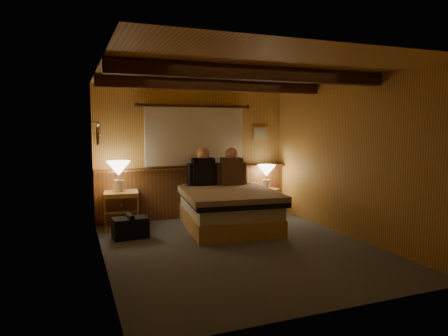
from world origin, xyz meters
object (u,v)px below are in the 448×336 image
nightstand_right (265,201)px  person_left (203,170)px  bed (228,208)px  lamp_left (119,170)px  person_right (232,169)px  lamp_right (266,172)px  duffel_bag (130,227)px  nightstand_left (121,209)px

nightstand_right → person_left: bearing=170.0°
bed → person_left: person_left is taller
lamp_left → person_right: size_ratio=0.73×
nightstand_right → lamp_right: size_ratio=1.13×
lamp_right → duffel_bag: 2.87m
nightstand_left → person_right: 2.04m
bed → lamp_left: 1.92m
person_left → person_right: person_left is taller
person_left → nightstand_right: bearing=8.5°
nightstand_left → duffel_bag: 0.72m
person_left → person_right: (0.50, -0.11, -0.00)m
duffel_bag → nightstand_right: bearing=11.5°
bed → nightstand_left: bed is taller
nightstand_left → person_left: 1.56m
lamp_left → person_left: size_ratio=0.73×
lamp_left → person_left: (1.47, -0.01, -0.05)m
person_right → duffel_bag: bearing=-150.9°
nightstand_left → person_left: bearing=6.6°
nightstand_left → duffel_bag: (0.04, -0.71, -0.14)m
lamp_right → nightstand_right: bearing=-169.1°
lamp_left → person_right: 1.98m
nightstand_right → person_right: size_ratio=0.74×
lamp_left → person_left: bearing=-0.3°
person_left → person_right: bearing=-6.3°
bed → duffel_bag: bearing=-172.7°
lamp_right → person_right: person_right is taller
nightstand_right → person_right: person_right is taller
nightstand_right → lamp_right: lamp_right is taller
nightstand_left → lamp_right: bearing=7.7°
lamp_right → person_right: size_ratio=0.66×
nightstand_left → nightstand_right: nightstand_left is taller
nightstand_left → duffel_bag: size_ratio=1.12×
lamp_left → person_left: person_left is taller
person_right → duffel_bag: (-1.90, -0.60, -0.75)m
person_left → duffel_bag: bearing=-146.5°
lamp_left → duffel_bag: 1.08m
bed → person_right: (0.29, 0.56, 0.58)m
person_right → duffel_bag: 2.13m
bed → lamp_right: 1.39m
person_right → duffel_bag: person_right is taller
lamp_right → person_left: bearing=-177.7°
person_right → lamp_left: bearing=-171.9°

